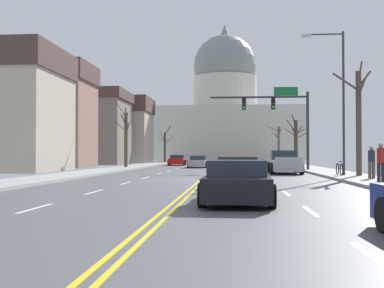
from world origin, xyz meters
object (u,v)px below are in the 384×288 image
sedan_near_03 (237,183)px  bicycle_parked (339,169)px  street_lamp_right (338,90)px  pedestrian_01 (381,160)px  sedan_oncoming_01 (177,160)px  sedan_near_02 (238,172)px  sedan_oncoming_00 (199,162)px  sedan_near_01 (238,168)px  signal_gantry (279,111)px  pedestrian_00 (372,160)px  pickup_truck_near_00 (285,163)px

sedan_near_03 → bicycle_parked: (6.25, 15.29, -0.10)m
street_lamp_right → pedestrian_01: (0.39, -6.75, -4.09)m
street_lamp_right → sedan_oncoming_01: (-12.98, 28.09, -4.61)m
sedan_near_03 → sedan_near_02: bearing=89.3°
sedan_oncoming_00 → sedan_near_01: bearing=-79.6°
street_lamp_right → signal_gantry: bearing=104.7°
pedestrian_00 → pickup_truck_near_00: bearing=110.3°
street_lamp_right → pedestrian_01: street_lamp_right is taller
pedestrian_01 → bicycle_parked: size_ratio=0.99×
street_lamp_right → sedan_near_01: size_ratio=1.96×
street_lamp_right → pedestrian_00: bearing=-77.9°
signal_gantry → sedan_oncoming_00: signal_gantry is taller
pedestrian_00 → bicycle_parked: pedestrian_00 is taller
sedan_near_02 → bicycle_parked: (6.16, 7.96, -0.11)m
pickup_truck_near_00 → sedan_near_03: 20.76m
sedan_oncoming_01 → pickup_truck_near_00: bearing=-65.4°
bicycle_parked → sedan_oncoming_01: bearing=115.1°
sedan_oncoming_00 → pedestrian_01: size_ratio=2.69×
sedan_near_02 → sedan_oncoming_01: 36.51m
sedan_near_01 → bicycle_parked: (6.07, 1.60, -0.09)m
sedan_near_01 → signal_gantry: bearing=72.5°
sedan_near_02 → sedan_near_03: 7.34m
sedan_near_01 → pedestrian_01: (6.37, -5.34, 0.54)m
pickup_truck_near_00 → sedan_near_01: size_ratio=1.24×
signal_gantry → sedan_oncoming_01: bearing=119.5°
sedan_oncoming_01 → pedestrian_00: pedestrian_00 is taller
sedan_oncoming_00 → sedan_oncoming_01: (-3.27, 9.15, 0.03)m
sedan_near_02 → sedan_near_01: bearing=89.2°
sedan_near_01 → sedan_near_03: 13.69m
sedan_near_03 → sedan_oncoming_00: 34.22m
sedan_oncoming_00 → pedestrian_01: 27.61m
sedan_oncoming_00 → pedestrian_00: (10.53, -22.77, 0.50)m
pickup_truck_near_00 → sedan_near_01: bearing=-116.7°
pickup_truck_near_00 → pedestrian_01: bearing=-76.2°
sedan_near_02 → pedestrian_01: 6.56m
signal_gantry → pedestrian_01: size_ratio=4.50×
street_lamp_right → sedan_near_03: (-6.15, -15.10, -4.62)m
sedan_near_02 → pedestrian_01: bearing=8.9°
pedestrian_00 → bicycle_parked: 4.13m
sedan_near_03 → signal_gantry: bearing=81.6°
pedestrian_00 → bicycle_parked: bearing=100.2°
sedan_near_03 → pedestrian_00: size_ratio=2.57×
sedan_oncoming_01 → pedestrian_01: size_ratio=2.54×
sedan_oncoming_01 → bicycle_parked: bearing=-64.9°
pickup_truck_near_00 → sedan_oncoming_01: bearing=114.6°
pedestrian_01 → signal_gantry: bearing=100.1°
sedan_near_03 → pedestrian_01: bearing=51.9°
street_lamp_right → sedan_oncoming_00: 21.78m
street_lamp_right → pickup_truck_near_00: street_lamp_right is taller
street_lamp_right → pedestrian_01: size_ratio=4.88×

